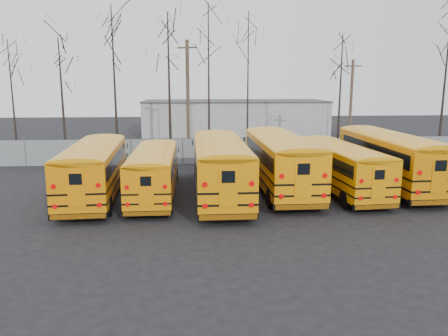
{
  "coord_description": "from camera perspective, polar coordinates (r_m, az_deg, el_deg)",
  "views": [
    {
      "loc": [
        -3.2,
        -21.94,
        6.36
      ],
      "look_at": [
        -1.47,
        2.07,
        1.6
      ],
      "focal_mm": 35.0,
      "sensor_mm": 36.0,
      "label": 1
    }
  ],
  "objects": [
    {
      "name": "bus_b",
      "position": [
        24.48,
        -9.13,
        -0.07
      ],
      "size": [
        2.33,
        10.03,
        2.8
      ],
      "rotation": [
        0.0,
        0.0,
        0.0
      ],
      "color": "black",
      "rests_on": "ground"
    },
    {
      "name": "tree_2",
      "position": [
        38.02,
        -14.1,
        10.69
      ],
      "size": [
        0.26,
        0.26,
        12.5
      ],
      "primitive_type": "cone",
      "color": "black",
      "rests_on": "ground"
    },
    {
      "name": "tree_5",
      "position": [
        37.24,
        3.13,
        10.63
      ],
      "size": [
        0.26,
        0.26,
        12.01
      ],
      "primitive_type": "cone",
      "color": "black",
      "rests_on": "ground"
    },
    {
      "name": "bus_a",
      "position": [
        25.07,
        -16.56,
        0.31
      ],
      "size": [
        3.15,
        11.29,
        3.13
      ],
      "rotation": [
        0.0,
        0.0,
        0.05
      ],
      "color": "black",
      "rests_on": "ground"
    },
    {
      "name": "tree_7",
      "position": [
        41.22,
        26.88,
        10.08
      ],
      "size": [
        0.26,
        0.26,
        12.82
      ],
      "primitive_type": "cone",
      "color": "black",
      "rests_on": "ground"
    },
    {
      "name": "ground",
      "position": [
        23.06,
        4.02,
        -4.85
      ],
      "size": [
        120.0,
        120.0,
        0.0
      ],
      "primitive_type": "plane",
      "color": "black",
      "rests_on": "ground"
    },
    {
      "name": "bus_c",
      "position": [
        24.18,
        -0.54,
        0.69
      ],
      "size": [
        2.82,
        11.96,
        3.34
      ],
      "rotation": [
        0.0,
        0.0,
        0.01
      ],
      "color": "black",
      "rests_on": "ground"
    },
    {
      "name": "bus_f",
      "position": [
        28.42,
        20.74,
        1.61
      ],
      "size": [
        3.04,
        12.21,
        3.4
      ],
      "rotation": [
        0.0,
        0.0,
        0.02
      ],
      "color": "black",
      "rests_on": "ground"
    },
    {
      "name": "tree_6",
      "position": [
        40.1,
        14.9,
        9.08
      ],
      "size": [
        0.26,
        0.26,
        10.29
      ],
      "primitive_type": "cone",
      "color": "black",
      "rests_on": "ground"
    },
    {
      "name": "tree_1",
      "position": [
        37.54,
        -20.36,
        8.28
      ],
      "size": [
        0.26,
        0.26,
        9.81
      ],
      "primitive_type": "cone",
      "color": "black",
      "rests_on": "ground"
    },
    {
      "name": "fence",
      "position": [
        34.51,
        1.24,
        2.25
      ],
      "size": [
        40.0,
        0.04,
        2.0
      ],
      "primitive_type": "cube",
      "color": "gray",
      "rests_on": "ground"
    },
    {
      "name": "bus_d",
      "position": [
        26.0,
        7.28,
        1.39
      ],
      "size": [
        2.91,
        12.11,
        3.38
      ],
      "rotation": [
        0.0,
        0.0,
        0.01
      ],
      "color": "black",
      "rests_on": "ground"
    },
    {
      "name": "bus_e",
      "position": [
        26.2,
        14.91,
        0.57
      ],
      "size": [
        3.16,
        10.53,
        2.91
      ],
      "rotation": [
        0.0,
        0.0,
        0.08
      ],
      "color": "black",
      "rests_on": "ground"
    },
    {
      "name": "distant_building",
      "position": [
        54.36,
        1.38,
        6.59
      ],
      "size": [
        22.0,
        8.0,
        4.0
      ],
      "primitive_type": "cube",
      "color": "#B2B2AD",
      "rests_on": "ground"
    },
    {
      "name": "tree_4",
      "position": [
        35.84,
        -2.0,
        10.97
      ],
      "size": [
        0.26,
        0.26,
        12.45
      ],
      "primitive_type": "cone",
      "color": "black",
      "rests_on": "ground"
    },
    {
      "name": "utility_pole_right",
      "position": [
        41.19,
        16.22,
        7.83
      ],
      "size": [
        1.47,
        0.4,
        8.29
      ],
      "rotation": [
        0.0,
        0.0,
        -0.2
      ],
      "color": "brown",
      "rests_on": "ground"
    },
    {
      "name": "tree_3",
      "position": [
        36.46,
        -7.17,
        10.4
      ],
      "size": [
        0.26,
        0.26,
        11.82
      ],
      "primitive_type": "cone",
      "color": "black",
      "rests_on": "ground"
    },
    {
      "name": "tree_0",
      "position": [
        42.6,
        -25.9,
        8.19
      ],
      "size": [
        0.26,
        0.26,
        9.9
      ],
      "primitive_type": "cone",
      "color": "black",
      "rests_on": "ground"
    },
    {
      "name": "utility_pole_left",
      "position": [
        38.35,
        -4.74,
        9.22
      ],
      "size": [
        1.7,
        0.71,
        9.86
      ],
      "rotation": [
        0.0,
        0.0,
        -0.34
      ],
      "color": "#4E3D2C",
      "rests_on": "ground"
    }
  ]
}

